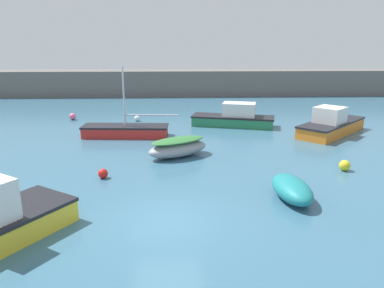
{
  "coord_description": "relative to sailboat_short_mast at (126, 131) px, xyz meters",
  "views": [
    {
      "loc": [
        0.45,
        -11.9,
        6.1
      ],
      "look_at": [
        1.18,
        7.82,
        0.63
      ],
      "focal_mm": 35.0,
      "sensor_mm": 36.0,
      "label": 1
    }
  ],
  "objects": [
    {
      "name": "ground_plane",
      "position": [
        3.04,
        -12.13,
        -0.5
      ],
      "size": [
        120.0,
        120.0,
        0.2
      ],
      "primitive_type": "cube",
      "color": "#38667F"
    },
    {
      "name": "harbor_breakwater",
      "position": [
        3.04,
        19.37,
        1.02
      ],
      "size": [
        66.48,
        3.5,
        2.83
      ],
      "primitive_type": "cube",
      "color": "#66605B",
      "rests_on": "ground_plane"
    },
    {
      "name": "sailboat_short_mast",
      "position": [
        0.0,
        0.0,
        0.0
      ],
      "size": [
        6.33,
        1.98,
        4.54
      ],
      "rotation": [
        0.0,
        0.0,
        3.08
      ],
      "color": "red",
      "rests_on": "ground_plane"
    },
    {
      "name": "rowboat_blue_near",
      "position": [
        7.95,
        -10.39,
        0.03
      ],
      "size": [
        1.56,
        2.92,
        0.85
      ],
      "rotation": [
        0.0,
        0.0,
        1.65
      ],
      "color": "teal",
      "rests_on": "ground_plane"
    },
    {
      "name": "motorboat_with_cabin",
      "position": [
        7.62,
        2.84,
        0.24
      ],
      "size": [
        6.24,
        3.24,
        1.74
      ],
      "rotation": [
        0.0,
        0.0,
        2.89
      ],
      "color": "#287A4C",
      "rests_on": "ground_plane"
    },
    {
      "name": "cabin_cruiser_white",
      "position": [
        13.75,
        0.19,
        0.24
      ],
      "size": [
        5.96,
        5.88,
        1.89
      ],
      "rotation": [
        0.0,
        0.0,
        0.77
      ],
      "color": "orange",
      "rests_on": "ground_plane"
    },
    {
      "name": "rowboat_with_red_cover",
      "position": [
        3.44,
        -4.52,
        0.12
      ],
      "size": [
        3.78,
        3.07,
        1.02
      ],
      "rotation": [
        0.0,
        0.0,
        0.53
      ],
      "color": "gray",
      "rests_on": "ground_plane"
    },
    {
      "name": "mooring_buoy_white",
      "position": [
        0.24,
        4.88,
        -0.18
      ],
      "size": [
        0.43,
        0.43,
        0.43
      ],
      "primitive_type": "sphere",
      "color": "white",
      "rests_on": "ground_plane"
    },
    {
      "name": "mooring_buoy_yellow",
      "position": [
        11.52,
        -7.14,
        -0.13
      ],
      "size": [
        0.53,
        0.53,
        0.53
      ],
      "primitive_type": "sphere",
      "color": "yellow",
      "rests_on": "ground_plane"
    },
    {
      "name": "mooring_buoy_red",
      "position": [
        0.0,
        -7.75,
        -0.17
      ],
      "size": [
        0.45,
        0.45,
        0.45
      ],
      "primitive_type": "sphere",
      "color": "red",
      "rests_on": "ground_plane"
    },
    {
      "name": "mooring_buoy_pink",
      "position": [
        -4.95,
        5.58,
        -0.13
      ],
      "size": [
        0.53,
        0.53,
        0.53
      ],
      "primitive_type": "sphere",
      "color": "#EA668C",
      "rests_on": "ground_plane"
    }
  ]
}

